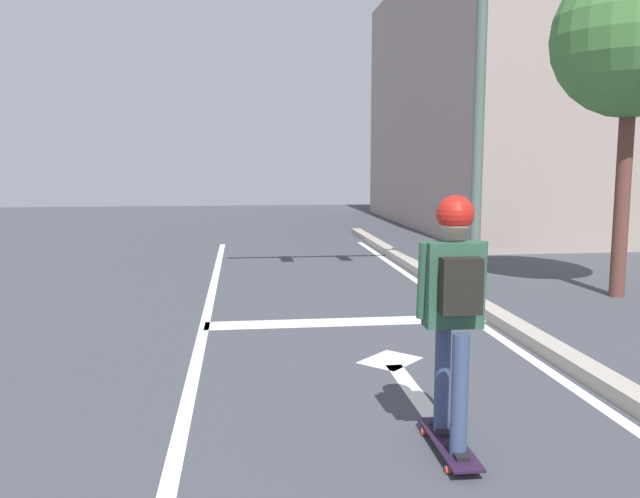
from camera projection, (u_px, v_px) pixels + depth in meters
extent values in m
cube|color=silver|center=(191.00, 386.00, 5.73)|extent=(0.12, 20.00, 0.01)
cube|color=silver|center=(550.00, 372.00, 6.12)|extent=(0.12, 20.00, 0.01)
cube|color=silver|center=(347.00, 322.00, 8.04)|extent=(3.48, 0.40, 0.01)
cube|color=silver|center=(412.00, 390.00, 5.65)|extent=(0.16, 1.40, 0.01)
cube|color=silver|center=(390.00, 360.00, 6.49)|extent=(0.71, 0.71, 0.01)
cube|color=#A79E92|center=(576.00, 364.00, 6.14)|extent=(0.24, 24.00, 0.14)
cube|color=#26162D|center=(449.00, 443.00, 4.43)|extent=(0.22, 0.87, 0.02)
cube|color=#B2B2B7|center=(437.00, 427.00, 4.72)|extent=(0.17, 0.05, 0.01)
cylinder|color=#CB4433|center=(423.00, 432.00, 4.71)|extent=(0.03, 0.05, 0.05)
cylinder|color=#CB4433|center=(450.00, 431.00, 4.73)|extent=(0.03, 0.05, 0.05)
cube|color=#B2B2B7|center=(463.00, 464.00, 4.14)|extent=(0.17, 0.05, 0.01)
cylinder|color=#CB4433|center=(448.00, 470.00, 4.13)|extent=(0.03, 0.05, 0.05)
cylinder|color=#CB4433|center=(478.00, 468.00, 4.15)|extent=(0.03, 0.05, 0.05)
cylinder|color=#37466A|center=(442.00, 376.00, 4.56)|extent=(0.11, 0.11, 0.80)
cube|color=black|center=(441.00, 428.00, 4.61)|extent=(0.09, 0.24, 0.03)
cylinder|color=#37466A|center=(460.00, 395.00, 4.19)|extent=(0.11, 0.11, 0.80)
cube|color=black|center=(458.00, 452.00, 4.24)|extent=(0.09, 0.24, 0.03)
cube|color=#2B513C|center=(453.00, 285.00, 4.28)|extent=(0.38, 0.18, 0.56)
cylinder|color=#2B513C|center=(423.00, 281.00, 4.29)|extent=(0.07, 0.11, 0.52)
cylinder|color=#2B513C|center=(481.00, 279.00, 4.33)|extent=(0.07, 0.10, 0.52)
sphere|color=tan|center=(455.00, 218.00, 4.22)|extent=(0.22, 0.22, 0.22)
sphere|color=red|center=(455.00, 214.00, 4.22)|extent=(0.25, 0.25, 0.25)
cube|color=black|center=(460.00, 286.00, 4.14)|extent=(0.26, 0.14, 0.36)
cylinder|color=#506158|center=(479.00, 102.00, 9.39)|extent=(0.16, 0.16, 5.63)
cylinder|color=brown|center=(623.00, 194.00, 9.38)|extent=(0.22, 0.22, 3.02)
sphere|color=#467D3C|center=(632.00, 37.00, 9.08)|extent=(2.22, 2.22, 2.22)
cube|color=gray|center=(563.00, 102.00, 19.76)|extent=(9.46, 11.97, 7.55)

